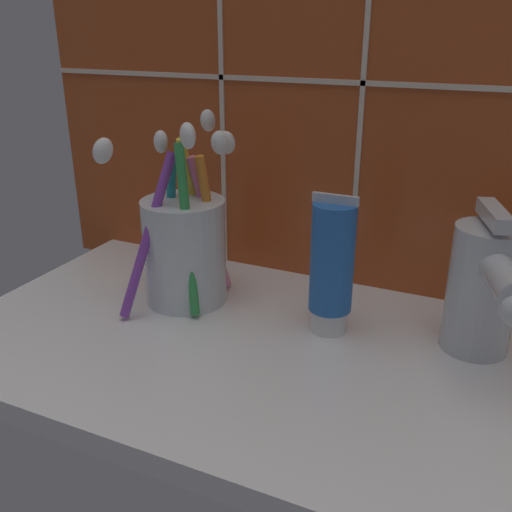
% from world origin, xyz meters
% --- Properties ---
extents(sink_counter, '(0.60, 0.31, 0.02)m').
position_xyz_m(sink_counter, '(0.00, 0.00, 0.01)').
color(sink_counter, white).
rests_on(sink_counter, ground).
extents(tile_wall_backsplash, '(0.70, 0.02, 0.59)m').
position_xyz_m(tile_wall_backsplash, '(0.00, 0.16, 0.30)').
color(tile_wall_backsplash, '#AD471E').
rests_on(tile_wall_backsplash, ground).
extents(toothbrush_cup, '(0.09, 0.14, 0.18)m').
position_xyz_m(toothbrush_cup, '(-0.12, 0.05, 0.08)').
color(toothbrush_cup, silver).
rests_on(toothbrush_cup, sink_counter).
extents(toothpaste_tube, '(0.04, 0.04, 0.13)m').
position_xyz_m(toothpaste_tube, '(0.03, 0.05, 0.08)').
color(toothpaste_tube, white).
rests_on(toothpaste_tube, sink_counter).
extents(sink_faucet, '(0.06, 0.12, 0.13)m').
position_xyz_m(sink_faucet, '(0.15, 0.06, 0.08)').
color(sink_faucet, silver).
rests_on(sink_faucet, sink_counter).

